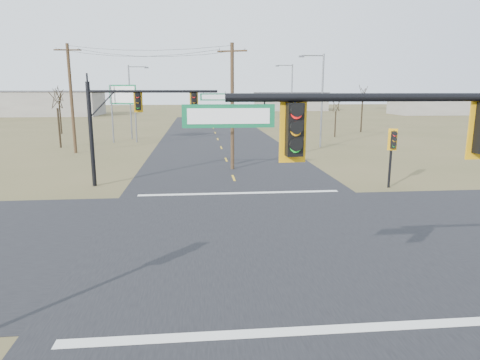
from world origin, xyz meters
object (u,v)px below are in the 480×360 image
at_px(streetlight_a, 320,96).
at_px(streetlight_b, 290,93).
at_px(utility_pole_near, 232,105).
at_px(bare_tree_b, 58,93).
at_px(mast_arm_far, 140,111).
at_px(bare_tree_a, 57,98).
at_px(bare_tree_c, 336,105).
at_px(streetlight_c, 132,98).
at_px(pedestal_signal_ne, 393,144).
at_px(bare_tree_d, 363,92).
at_px(highway_sign, 123,102).
at_px(utility_pole_far, 71,98).

height_order(streetlight_a, streetlight_b, streetlight_b).
bearing_deg(utility_pole_near, streetlight_a, 49.39).
bearing_deg(utility_pole_near, bare_tree_b, 126.48).
height_order(mast_arm_far, bare_tree_b, bare_tree_b).
bearing_deg(bare_tree_a, bare_tree_c, 12.71).
bearing_deg(bare_tree_a, utility_pole_near, -39.63).
xyz_separation_m(streetlight_a, streetlight_c, (-20.93, 9.91, -0.40)).
distance_m(pedestal_signal_ne, bare_tree_d, 37.19).
bearing_deg(bare_tree_c, streetlight_a, -116.93).
bearing_deg(highway_sign, bare_tree_a, -123.08).
distance_m(streetlight_b, bare_tree_c, 13.94).
bearing_deg(streetlight_c, bare_tree_a, -144.88).
distance_m(streetlight_a, bare_tree_a, 27.63).
distance_m(utility_pole_near, streetlight_b, 37.17).
relative_size(utility_pole_far, streetlight_c, 1.15).
xyz_separation_m(highway_sign, streetlight_b, (23.21, 16.90, 0.96)).
xyz_separation_m(highway_sign, bare_tree_d, (32.19, 9.44, 1.06)).
xyz_separation_m(utility_pole_near, streetlight_b, (12.04, 35.16, 0.68)).
distance_m(streetlight_a, bare_tree_c, 10.99).
bearing_deg(bare_tree_d, utility_pole_far, -153.74).
relative_size(bare_tree_b, bare_tree_d, 0.98).
distance_m(pedestal_signal_ne, streetlight_c, 35.61).
relative_size(highway_sign, streetlight_a, 0.68).
relative_size(utility_pole_far, streetlight_b, 1.03).
bearing_deg(mast_arm_far, utility_pole_near, 20.94).
xyz_separation_m(utility_pole_far, bare_tree_a, (-2.68, 4.21, -0.16)).
height_order(highway_sign, bare_tree_c, highway_sign).
distance_m(streetlight_b, bare_tree_d, 11.67).
height_order(streetlight_b, bare_tree_c, streetlight_b).
relative_size(pedestal_signal_ne, streetlight_a, 0.39).
bearing_deg(streetlight_a, utility_pole_far, -176.43).
bearing_deg(highway_sign, bare_tree_c, 31.60).
height_order(streetlight_c, bare_tree_d, streetlight_c).
relative_size(utility_pole_far, streetlight_a, 1.06).
bearing_deg(bare_tree_d, streetlight_a, -124.38).
height_order(utility_pole_far, streetlight_a, utility_pole_far).
bearing_deg(bare_tree_b, streetlight_a, -28.62).
bearing_deg(bare_tree_d, bare_tree_b, 177.80).
bearing_deg(streetlight_b, bare_tree_c, -79.64).
xyz_separation_m(bare_tree_b, bare_tree_d, (42.72, -1.64, 0.15)).
relative_size(streetlight_a, bare_tree_c, 1.83).
bearing_deg(bare_tree_c, pedestal_signal_ne, -101.25).
xyz_separation_m(mast_arm_far, streetlight_b, (18.28, 40.22, 0.83)).
bearing_deg(mast_arm_far, utility_pole_far, 100.83).
distance_m(utility_pole_near, bare_tree_b, 36.51).
xyz_separation_m(mast_arm_far, utility_pole_near, (6.23, 5.05, 0.15)).
bearing_deg(highway_sign, utility_pole_far, -88.72).
bearing_deg(streetlight_a, bare_tree_c, 62.50).
distance_m(highway_sign, bare_tree_d, 33.56).
bearing_deg(streetlight_a, bare_tree_b, 150.80).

